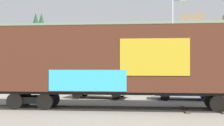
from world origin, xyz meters
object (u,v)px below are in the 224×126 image
object	(u,v)px
parked_car_silver	(99,87)
freight_car	(130,61)
flagpole	(175,29)
parked_car_blue	(184,89)

from	to	relation	value
parked_car_silver	freight_car	bearing A→B (deg)	-64.46
flagpole	freight_car	bearing A→B (deg)	-105.49
freight_car	parked_car_silver	world-z (taller)	freight_car
freight_car	flagpole	size ratio (longest dim) A/B	1.64
freight_car	flagpole	bearing A→B (deg)	74.51
parked_car_silver	flagpole	bearing A→B (deg)	50.12
parked_car_silver	parked_car_blue	size ratio (longest dim) A/B	1.07
freight_car	parked_car_blue	size ratio (longest dim) A/B	3.76
flagpole	parked_car_silver	world-z (taller)	flagpole
flagpole	parked_car_blue	bearing A→B (deg)	-90.23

